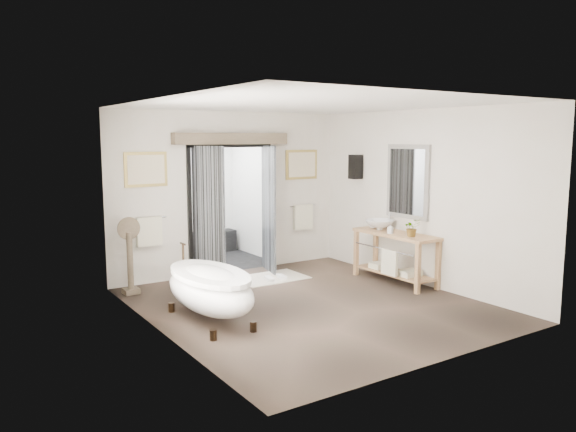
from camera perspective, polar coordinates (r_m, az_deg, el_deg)
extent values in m
plane|color=brown|center=(8.34, 2.29, -9.02)|extent=(5.00, 5.00, 0.00)
cube|color=silver|center=(6.20, 15.95, -1.47)|extent=(4.50, 0.02, 2.90)
cube|color=silver|center=(6.98, -12.83, -0.34)|extent=(0.02, 5.00, 2.90)
cube|color=silver|center=(9.52, 13.42, 1.80)|extent=(0.02, 5.00, 2.90)
cube|color=silver|center=(9.56, -14.04, 1.81)|extent=(1.45, 0.02, 2.90)
cube|color=silver|center=(10.95, 1.20, 2.79)|extent=(1.45, 0.02, 2.90)
cube|color=silver|center=(10.12, -6.00, 8.85)|extent=(1.60, 0.02, 0.60)
cube|color=white|center=(7.99, 2.41, 11.29)|extent=(4.50, 5.00, 0.02)
cube|color=white|center=(6.46, -10.51, -1.83)|extent=(0.02, 2.20, 2.70)
cube|color=gray|center=(9.69, 12.09, 3.43)|extent=(0.05, 0.95, 1.25)
cube|color=silver|center=(9.67, 11.96, 3.43)|extent=(0.01, 0.80, 1.10)
cube|color=black|center=(10.53, 6.88, 4.99)|extent=(0.20, 0.20, 0.45)
sphere|color=#FFCC8C|center=(10.53, 6.88, 4.99)|extent=(0.10, 0.10, 0.10)
cube|color=black|center=(11.28, -8.15, -4.57)|extent=(2.20, 2.00, 0.01)
cube|color=white|center=(11.01, -8.41, 8.21)|extent=(2.20, 2.00, 0.02)
cube|color=white|center=(11.98, -10.31, 2.15)|extent=(2.20, 0.02, 2.50)
cube|color=white|center=(10.66, -13.64, 1.35)|extent=(0.02, 2.00, 2.50)
cube|color=white|center=(11.58, -3.34, 2.07)|extent=(0.02, 2.00, 2.50)
cube|color=black|center=(11.97, -9.85, -2.81)|extent=(2.00, 0.35, 0.45)
cylinder|color=silver|center=(11.78, -12.09, 3.71)|extent=(0.40, 0.03, 0.40)
cylinder|color=silver|center=(12.09, -8.55, 3.91)|extent=(0.40, 0.03, 0.40)
cube|color=black|center=(9.86, -10.01, 0.35)|extent=(0.07, 0.10, 2.30)
cube|color=black|center=(10.59, -2.04, 0.98)|extent=(0.07, 0.10, 2.30)
cube|color=black|center=(10.12, -5.97, 7.15)|extent=(1.67, 0.10, 0.07)
cube|color=black|center=(9.62, -8.09, 0.20)|extent=(0.25, 0.78, 2.30)
cube|color=black|center=(10.19, -1.97, 0.70)|extent=(0.25, 0.78, 2.30)
cube|color=brown|center=(10.03, -5.72, 7.83)|extent=(2.20, 0.20, 0.20)
cube|color=tan|center=(9.50, -14.24, 4.61)|extent=(0.72, 0.03, 0.57)
cube|color=beige|center=(9.48, -14.21, 4.60)|extent=(0.62, 0.01, 0.47)
cube|color=tan|center=(10.91, 1.38, 5.25)|extent=(0.72, 0.03, 0.57)
cube|color=beige|center=(10.90, 1.42, 5.24)|extent=(0.62, 0.01, 0.47)
cylinder|color=silver|center=(9.54, -14.00, -0.21)|extent=(0.60, 0.02, 0.02)
cube|color=beige|center=(9.55, -13.91, -1.53)|extent=(0.42, 0.08, 0.48)
cylinder|color=silver|center=(10.95, 1.48, 1.05)|extent=(0.60, 0.02, 0.02)
cube|color=beige|center=(10.96, 1.54, -0.10)|extent=(0.42, 0.08, 0.48)
cylinder|color=black|center=(6.99, -7.60, -11.89)|extent=(0.09, 0.09, 0.13)
cylinder|color=black|center=(7.24, -3.55, -11.15)|extent=(0.09, 0.09, 0.13)
cylinder|color=black|center=(8.16, -11.76, -9.07)|extent=(0.09, 0.09, 0.13)
cylinder|color=black|center=(8.37, -8.16, -8.55)|extent=(0.09, 0.09, 0.13)
ellipsoid|color=white|center=(7.58, -7.96, -7.42)|extent=(0.85, 1.90, 0.60)
cylinder|color=black|center=(8.27, -10.61, -3.55)|extent=(0.03, 0.03, 0.25)
cube|color=tan|center=(9.03, 13.05, -5.12)|extent=(0.07, 0.07, 0.85)
cube|color=tan|center=(9.36, 15.01, -4.72)|extent=(0.07, 0.07, 0.85)
cube|color=tan|center=(10.08, 6.95, -3.61)|extent=(0.07, 0.07, 0.85)
cube|color=tan|center=(10.37, 8.89, -3.31)|extent=(0.07, 0.07, 0.85)
cube|color=tan|center=(9.62, 10.89, -1.82)|extent=(0.55, 1.60, 0.05)
cube|color=tan|center=(9.75, 10.79, -5.68)|extent=(0.45, 1.50, 0.03)
cylinder|color=silver|center=(9.47, 9.68, -3.32)|extent=(0.02, 1.40, 0.02)
cube|color=beige|center=(9.41, 10.27, -4.66)|extent=(0.06, 0.34, 0.42)
cube|color=beige|center=(9.50, 12.27, -5.68)|extent=(0.35, 0.25, 0.10)
cube|color=beige|center=(9.98, 9.39, -4.94)|extent=(0.35, 0.25, 0.10)
cube|color=brown|center=(9.24, -15.63, -7.35)|extent=(0.23, 0.23, 0.08)
cylinder|color=brown|center=(9.12, -15.75, -4.39)|extent=(0.10, 0.10, 0.90)
cylinder|color=silver|center=(9.05, -15.91, -1.21)|extent=(0.32, 0.02, 0.32)
cylinder|color=brown|center=(9.04, -15.88, -1.23)|extent=(0.36, 0.02, 0.36)
cube|color=beige|center=(9.87, -1.75, -6.29)|extent=(1.21, 0.81, 0.01)
cube|color=white|center=(9.68, -1.91, -6.36)|extent=(0.15, 0.28, 0.05)
cube|color=white|center=(9.81, -0.67, -6.17)|extent=(0.15, 0.28, 0.05)
imported|color=white|center=(9.87, 9.30, -0.88)|extent=(0.60, 0.60, 0.17)
imported|color=gray|center=(9.27, 12.48, -1.16)|extent=(0.31, 0.29, 0.29)
imported|color=gray|center=(9.49, 10.37, -1.26)|extent=(0.10, 0.10, 0.17)
imported|color=gray|center=(10.02, 8.62, -0.74)|extent=(0.16, 0.16, 0.17)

